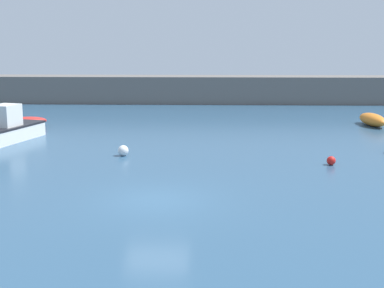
{
  "coord_description": "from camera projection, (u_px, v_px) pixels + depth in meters",
  "views": [
    {
      "loc": [
        1.97,
        -19.83,
        6.11
      ],
      "look_at": [
        1.14,
        7.07,
        0.85
      ],
      "focal_mm": 50.0,
      "sensor_mm": 36.0,
      "label": 1
    }
  ],
  "objects": [
    {
      "name": "mooring_buoy_red",
      "position": [
        331.0,
        161.0,
        26.47
      ],
      "size": [
        0.44,
        0.44,
        0.44
      ],
      "primitive_type": "sphere",
      "color": "red",
      "rests_on": "ground_plane"
    },
    {
      "name": "rowboat_white_midwater",
      "position": [
        372.0,
        120.0,
        38.49
      ],
      "size": [
        1.74,
        3.57,
        0.89
      ],
      "rotation": [
        0.0,
        0.0,
        4.85
      ],
      "color": "orange",
      "rests_on": "ground_plane"
    },
    {
      "name": "ground_plane",
      "position": [
        157.0,
        203.0,
        20.7
      ],
      "size": [
        120.0,
        120.0,
        0.2
      ],
      "primitive_type": "cube",
      "color": "#2D5170"
    },
    {
      "name": "harbor_breakwater",
      "position": [
        188.0,
        89.0,
        52.51
      ],
      "size": [
        49.21,
        3.55,
        2.62
      ],
      "primitive_type": "cube",
      "color": "#66605B",
      "rests_on": "ground_plane"
    },
    {
      "name": "rowboat_blue_near",
      "position": [
        22.0,
        122.0,
        37.72
      ],
      "size": [
        3.66,
        3.18,
        0.75
      ],
      "rotation": [
        0.0,
        0.0,
        3.78
      ],
      "color": "red",
      "rests_on": "ground_plane"
    },
    {
      "name": "motorboat_grey_hull",
      "position": [
        9.0,
        129.0,
        32.71
      ],
      "size": [
        3.1,
        5.23,
        2.27
      ],
      "rotation": [
        0.0,
        0.0,
        1.29
      ],
      "color": "white",
      "rests_on": "ground_plane"
    },
    {
      "name": "mooring_buoy_white",
      "position": [
        123.0,
        151.0,
        28.55
      ],
      "size": [
        0.57,
        0.57,
        0.57
      ],
      "primitive_type": "sphere",
      "color": "white",
      "rests_on": "ground_plane"
    }
  ]
}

